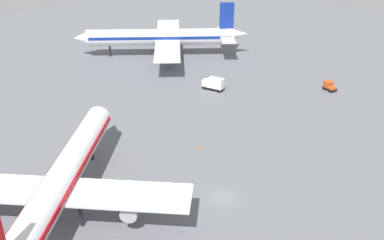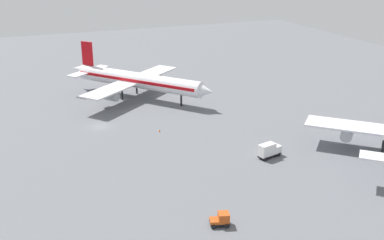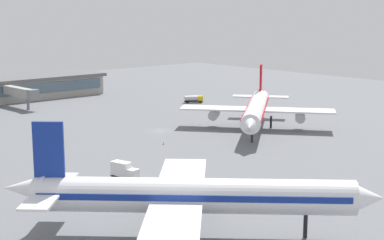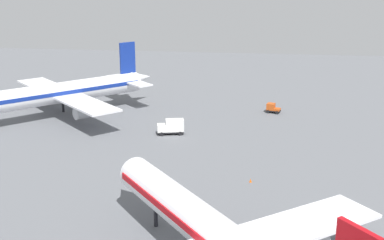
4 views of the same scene
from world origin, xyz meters
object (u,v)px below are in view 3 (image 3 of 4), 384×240
airplane_at_gate (256,109)px  catering_truck (124,171)px  fuel_truck (193,99)px  safety_cone_near_gate (164,143)px  airplane_taxiing (189,196)px

airplane_at_gate → catering_truck: (52.80, 14.70, -3.97)m
fuel_truck → airplane_at_gate: bearing=-81.0°
fuel_truck → catering_truck: 92.67m
fuel_truck → catering_truck: size_ratio=1.08×
safety_cone_near_gate → airplane_at_gate: bearing=174.7°
airplane_at_gate → fuel_truck: size_ratio=6.71×
airplane_taxiing → safety_cone_near_gate: airplane_taxiing is taller
airplane_at_gate → catering_truck: bearing=-23.0°
fuel_truck → catering_truck: (70.83, 59.75, 0.31)m
catering_truck → safety_cone_near_gate: size_ratio=9.82×
airplane_at_gate → safety_cone_near_gate: bearing=-43.9°
airplane_taxiing → catering_truck: 30.52m
airplane_at_gate → catering_truck: size_ratio=7.27×
airplane_at_gate → fuel_truck: airplane_at_gate is taller
airplane_at_gate → safety_cone_near_gate: 29.88m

